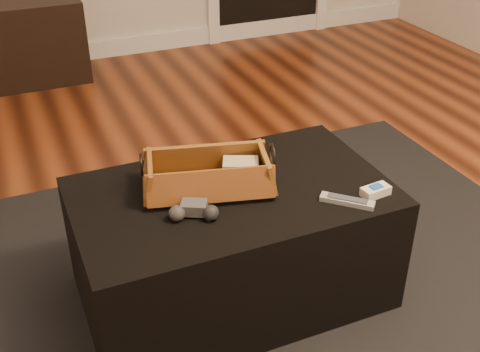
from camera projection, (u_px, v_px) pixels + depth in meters
name	position (u px, v px, depth m)	size (l,w,h in m)	color
floor	(268.00, 313.00, 2.05)	(5.00, 5.50, 0.01)	brown
baseboard	(99.00, 50.00, 4.17)	(5.00, 0.04, 0.12)	white
area_rug	(238.00, 301.00, 2.08)	(2.60, 2.00, 0.01)	black
ottoman	(232.00, 244.00, 2.01)	(1.00, 0.60, 0.42)	black
tv_remote	(202.00, 185.00, 1.88)	(0.22, 0.05, 0.02)	black
cloth_bundle	(241.00, 169.00, 1.93)	(0.11, 0.08, 0.06)	#C9B78C
wicker_basket	(208.00, 176.00, 1.89)	(0.45, 0.31, 0.14)	olive
game_controller	(194.00, 211.00, 1.76)	(0.15, 0.12, 0.05)	#404044
silver_remote	(347.00, 201.00, 1.84)	(0.15, 0.14, 0.02)	#ACAEB4
cream_gadget	(376.00, 191.00, 1.87)	(0.10, 0.06, 0.03)	silver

